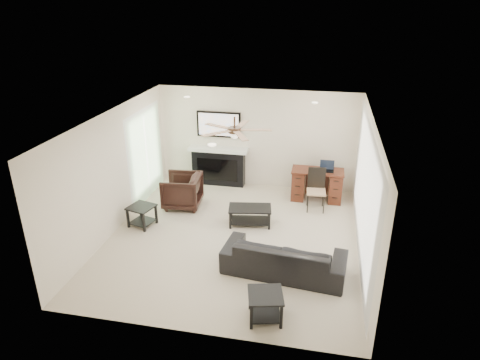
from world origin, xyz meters
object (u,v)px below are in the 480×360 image
(coffee_table, at_px, (250,216))
(sofa, at_px, (284,257))
(fireplace_unit, at_px, (218,149))
(desk, at_px, (317,185))
(armchair, at_px, (182,191))

(coffee_table, bearing_deg, sofa, -69.83)
(fireplace_unit, bearing_deg, desk, -9.66)
(fireplace_unit, bearing_deg, coffee_table, -58.91)
(armchair, xyz_separation_m, fireplace_unit, (0.52, 1.41, 0.57))
(coffee_table, relative_size, desk, 0.74)
(sofa, bearing_deg, armchair, -33.51)
(sofa, xyz_separation_m, coffee_table, (-0.90, 1.60, -0.11))
(armchair, height_order, fireplace_unit, fireplace_unit)
(coffee_table, xyz_separation_m, desk, (1.35, 1.53, 0.18))
(sofa, distance_m, fireplace_unit, 4.18)
(sofa, distance_m, coffee_table, 1.84)
(coffee_table, height_order, desk, desk)
(sofa, distance_m, desk, 3.17)
(fireplace_unit, height_order, desk, fireplace_unit)
(desk, bearing_deg, sofa, -98.21)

